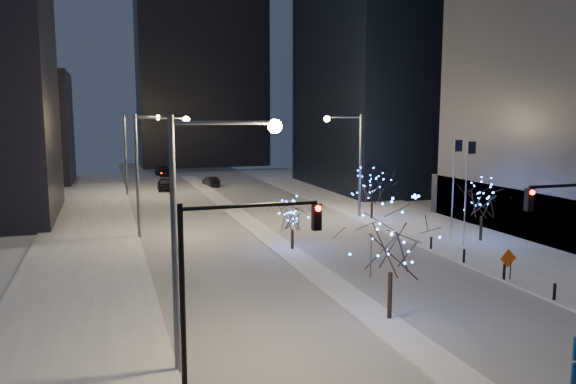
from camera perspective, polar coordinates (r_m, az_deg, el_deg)
name	(u,v)px	position (r m, az deg, el deg)	size (l,w,h in m)	color
ground	(428,359)	(24.87, 14.08, -16.11)	(160.00, 160.00, 0.00)	silver
road	(238,215)	(56.40, -5.13, -2.31)	(20.00, 130.00, 0.02)	#A6ABB5
median	(250,223)	(51.60, -3.88, -3.18)	(2.00, 80.00, 0.15)	white
east_sidewalk	(455,235)	(48.75, 16.58, -4.16)	(10.00, 90.00, 0.15)	white
west_sidewalk	(84,263)	(40.39, -19.97, -6.81)	(8.00, 90.00, 0.15)	white
filler_west_far	(4,128)	(90.17, -26.92, 5.82)	(18.00, 16.00, 16.00)	black
horizon_block	(200,57)	(113.14, -8.89, 13.44)	(24.00, 14.00, 42.00)	black
street_lamp_w_near	(202,207)	(21.67, -8.78, -1.54)	(4.40, 0.56, 10.00)	#595E66
street_lamp_w_mid	(150,158)	(46.37, -13.82, 3.36)	(4.40, 0.56, 10.00)	#595E66
street_lamp_w_far	(134,143)	(71.27, -15.35, 4.84)	(4.40, 0.56, 10.00)	#595E66
street_lamp_east	(352,151)	(54.10, 6.49, 4.12)	(3.90, 0.56, 10.00)	#595E66
traffic_signal_west	(226,264)	(20.20, -6.33, -7.24)	(5.26, 0.43, 7.00)	black
flagpoles	(460,183)	(44.84, 17.09, 0.90)	(1.35, 2.60, 8.00)	silver
bollards	(483,263)	(38.01, 19.20, -6.87)	(0.16, 12.16, 0.90)	black
car_near	(165,184)	(75.43, -12.38, 0.77)	(1.94, 4.82, 1.64)	black
car_mid	(211,181)	(78.94, -7.83, 1.08)	(1.41, 4.03, 1.33)	black
car_far	(164,172)	(92.90, -12.48, 2.04)	(2.07, 5.10, 1.48)	black
holiday_tree_median_near	(391,237)	(27.35, 10.46, -4.51)	(6.11, 6.11, 6.16)	black
holiday_tree_median_far	(292,216)	(41.12, 0.45, -2.44)	(2.90, 2.90, 3.75)	black
holiday_tree_plaza_near	(482,199)	(46.26, 19.14, -0.72)	(4.57, 4.57, 4.87)	black
holiday_tree_plaza_far	(372,186)	(53.65, 8.55, 0.57)	(4.92, 4.92, 4.88)	black
construction_sign	(508,261)	(36.26, 21.45, -6.57)	(1.14, 0.06, 1.89)	black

